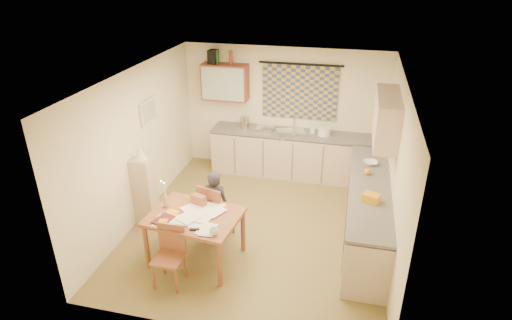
% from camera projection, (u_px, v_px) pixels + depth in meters
% --- Properties ---
extents(floor, '(4.00, 4.50, 0.02)m').
position_uv_depth(floor, '(258.00, 227.00, 7.05)').
color(floor, brown).
rests_on(floor, ground).
extents(ceiling, '(4.00, 4.50, 0.02)m').
position_uv_depth(ceiling, '(259.00, 76.00, 5.96)').
color(ceiling, white).
rests_on(ceiling, floor).
extents(wall_back, '(4.00, 0.02, 2.50)m').
position_uv_depth(wall_back, '(284.00, 110.00, 8.49)').
color(wall_back, '#EEE6C1').
rests_on(wall_back, floor).
extents(wall_front, '(4.00, 0.02, 2.50)m').
position_uv_depth(wall_front, '(210.00, 246.00, 4.52)').
color(wall_front, '#EEE6C1').
rests_on(wall_front, floor).
extents(wall_left, '(0.02, 4.50, 2.50)m').
position_uv_depth(wall_left, '(138.00, 145.00, 6.92)').
color(wall_left, '#EEE6C1').
rests_on(wall_left, floor).
extents(wall_right, '(0.02, 4.50, 2.50)m').
position_uv_depth(wall_right, '(396.00, 172.00, 6.09)').
color(wall_right, '#EEE6C1').
rests_on(wall_right, floor).
extents(window_blind, '(1.45, 0.03, 1.05)m').
position_uv_depth(window_blind, '(300.00, 92.00, 8.22)').
color(window_blind, navy).
rests_on(window_blind, wall_back).
extents(curtain_rod, '(1.60, 0.04, 0.04)m').
position_uv_depth(curtain_rod, '(301.00, 64.00, 7.96)').
color(curtain_rod, black).
rests_on(curtain_rod, wall_back).
extents(wall_cabinet, '(0.90, 0.34, 0.70)m').
position_uv_depth(wall_cabinet, '(225.00, 82.00, 8.33)').
color(wall_cabinet, brown).
rests_on(wall_cabinet, wall_back).
extents(wall_cabinet_glass, '(0.84, 0.02, 0.64)m').
position_uv_depth(wall_cabinet_glass, '(223.00, 84.00, 8.18)').
color(wall_cabinet_glass, '#99B2A5').
rests_on(wall_cabinet_glass, wall_back).
extents(upper_cabinet_right, '(0.34, 1.30, 0.70)m').
position_uv_depth(upper_cabinet_right, '(387.00, 118.00, 6.35)').
color(upper_cabinet_right, tan).
rests_on(upper_cabinet_right, wall_right).
extents(framed_print, '(0.04, 0.50, 0.40)m').
position_uv_depth(framed_print, '(148.00, 111.00, 7.07)').
color(framed_print, beige).
rests_on(framed_print, wall_left).
extents(print_canvas, '(0.01, 0.42, 0.32)m').
position_uv_depth(print_canvas, '(149.00, 111.00, 7.07)').
color(print_canvas, beige).
rests_on(print_canvas, wall_left).
extents(counter_back, '(3.30, 0.62, 0.92)m').
position_uv_depth(counter_back, '(295.00, 155.00, 8.50)').
color(counter_back, tan).
rests_on(counter_back, floor).
extents(counter_right, '(0.62, 2.95, 0.92)m').
position_uv_depth(counter_right, '(367.00, 212.00, 6.59)').
color(counter_right, tan).
rests_on(counter_right, floor).
extents(stove, '(0.55, 0.55, 0.86)m').
position_uv_depth(stove, '(366.00, 262.00, 5.57)').
color(stove, white).
rests_on(stove, floor).
extents(sink, '(0.68, 0.62, 0.10)m').
position_uv_depth(sink, '(291.00, 134.00, 8.33)').
color(sink, silver).
rests_on(sink, counter_back).
extents(tap, '(0.04, 0.04, 0.28)m').
position_uv_depth(tap, '(294.00, 123.00, 8.41)').
color(tap, silver).
rests_on(tap, counter_back).
extents(dish_rack, '(0.37, 0.32, 0.06)m').
position_uv_depth(dish_rack, '(265.00, 129.00, 8.41)').
color(dish_rack, silver).
rests_on(dish_rack, counter_back).
extents(kettle, '(0.18, 0.18, 0.24)m').
position_uv_depth(kettle, '(245.00, 123.00, 8.46)').
color(kettle, silver).
rests_on(kettle, counter_back).
extents(mixing_bowl, '(0.26, 0.26, 0.16)m').
position_uv_depth(mixing_bowl, '(324.00, 131.00, 8.15)').
color(mixing_bowl, white).
rests_on(mixing_bowl, counter_back).
extents(soap_bottle, '(0.13, 0.13, 0.17)m').
position_uv_depth(soap_bottle, '(312.00, 129.00, 8.24)').
color(soap_bottle, white).
rests_on(soap_bottle, counter_back).
extents(bowl, '(0.34, 0.34, 0.06)m').
position_uv_depth(bowl, '(371.00, 163.00, 7.03)').
color(bowl, white).
rests_on(bowl, counter_right).
extents(orange_bag, '(0.26, 0.23, 0.12)m').
position_uv_depth(orange_bag, '(371.00, 198.00, 5.96)').
color(orange_bag, orange).
rests_on(orange_bag, counter_right).
extents(fruit_orange, '(0.10, 0.10, 0.10)m').
position_uv_depth(fruit_orange, '(368.00, 172.00, 6.70)').
color(fruit_orange, orange).
rests_on(fruit_orange, counter_right).
extents(speaker, '(0.18, 0.21, 0.26)m').
position_uv_depth(speaker, '(213.00, 57.00, 8.17)').
color(speaker, black).
rests_on(speaker, wall_cabinet).
extents(bottle_green, '(0.08, 0.08, 0.26)m').
position_uv_depth(bottle_green, '(217.00, 57.00, 8.15)').
color(bottle_green, '#195926').
rests_on(bottle_green, wall_cabinet).
extents(bottle_brown, '(0.08, 0.08, 0.26)m').
position_uv_depth(bottle_brown, '(231.00, 58.00, 8.10)').
color(bottle_brown, brown).
rests_on(bottle_brown, wall_cabinet).
extents(dining_table, '(1.35, 1.09, 0.75)m').
position_uv_depth(dining_table, '(196.00, 237.00, 6.14)').
color(dining_table, brown).
rests_on(dining_table, floor).
extents(chair_far, '(0.53, 0.53, 0.94)m').
position_uv_depth(chair_far, '(217.00, 220.00, 6.68)').
color(chair_far, brown).
rests_on(chair_far, floor).
extents(chair_near, '(0.38, 0.38, 0.84)m').
position_uv_depth(chair_near, '(170.00, 267.00, 5.73)').
color(chair_near, brown).
rests_on(chair_near, floor).
extents(person, '(0.48, 0.36, 1.17)m').
position_uv_depth(person, '(215.00, 205.00, 6.52)').
color(person, black).
rests_on(person, floor).
extents(shelf_stand, '(0.32, 0.30, 1.15)m').
position_uv_depth(shelf_stand, '(145.00, 191.00, 6.96)').
color(shelf_stand, tan).
rests_on(shelf_stand, floor).
extents(lampshade, '(0.20, 0.20, 0.22)m').
position_uv_depth(lampshade, '(140.00, 152.00, 6.66)').
color(lampshade, beige).
rests_on(lampshade, shelf_stand).
extents(letter_rack, '(0.24, 0.17, 0.16)m').
position_uv_depth(letter_rack, '(199.00, 200.00, 6.19)').
color(letter_rack, brown).
rests_on(letter_rack, dining_table).
extents(mug, '(0.18, 0.18, 0.09)m').
position_uv_depth(mug, '(214.00, 232.00, 5.55)').
color(mug, white).
rests_on(mug, dining_table).
extents(magazine, '(0.36, 0.39, 0.03)m').
position_uv_depth(magazine, '(157.00, 218.00, 5.90)').
color(magazine, maroon).
rests_on(magazine, dining_table).
extents(book, '(0.27, 0.31, 0.02)m').
position_uv_depth(book, '(165.00, 214.00, 6.00)').
color(book, orange).
rests_on(book, dining_table).
extents(orange_box, '(0.13, 0.10, 0.04)m').
position_uv_depth(orange_box, '(164.00, 221.00, 5.80)').
color(orange_box, orange).
rests_on(orange_box, dining_table).
extents(eyeglasses, '(0.14, 0.06, 0.02)m').
position_uv_depth(eyeglasses, '(195.00, 230.00, 5.65)').
color(eyeglasses, black).
rests_on(eyeglasses, dining_table).
extents(candle_holder, '(0.06, 0.06, 0.18)m').
position_uv_depth(candle_holder, '(165.00, 202.00, 6.13)').
color(candle_holder, silver).
rests_on(candle_holder, dining_table).
extents(candle, '(0.02, 0.02, 0.22)m').
position_uv_depth(candle, '(165.00, 190.00, 6.04)').
color(candle, white).
rests_on(candle, dining_table).
extents(candle_flame, '(0.02, 0.02, 0.02)m').
position_uv_depth(candle_flame, '(161.00, 181.00, 6.01)').
color(candle_flame, '#FFCC66').
rests_on(candle_flame, dining_table).
extents(papers, '(0.91, 0.89, 0.02)m').
position_uv_depth(papers, '(194.00, 217.00, 5.91)').
color(papers, white).
rests_on(papers, dining_table).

